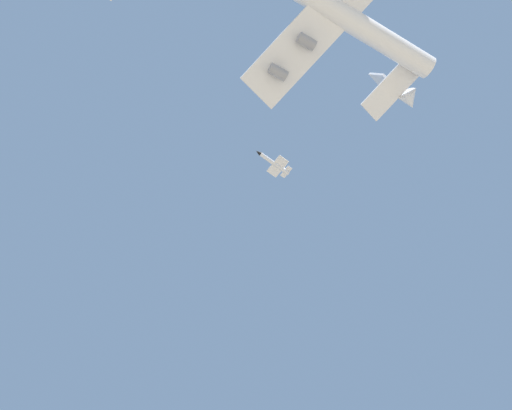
# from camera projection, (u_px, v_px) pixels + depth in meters

# --- Properties ---
(carrier_jet) EXTENTS (66.78, 54.35, 23.61)m
(carrier_jet) POSITION_uv_depth(u_px,v_px,m) (330.00, 9.00, 152.71)
(carrier_jet) COLOR white
(chase_jet_right_wing) EXTENTS (14.83, 9.70, 4.00)m
(chase_jet_right_wing) POSITION_uv_depth(u_px,v_px,m) (274.00, 164.00, 209.40)
(chase_jet_right_wing) COLOR silver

